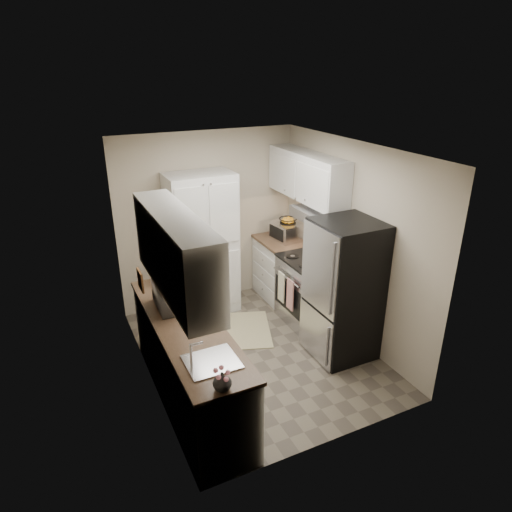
{
  "coord_description": "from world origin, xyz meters",
  "views": [
    {
      "loc": [
        -2.06,
        -4.27,
        3.33
      ],
      "look_at": [
        0.06,
        0.15,
        1.23
      ],
      "focal_mm": 32.0,
      "sensor_mm": 36.0,
      "label": 1
    }
  ],
  "objects_px": {
    "microwave": "(172,296)",
    "toaster_oven": "(287,231)",
    "electric_range": "(309,289)",
    "refrigerator": "(344,290)",
    "pantry_cabinet": "(202,245)",
    "wine_bottle": "(157,273)"
  },
  "relations": [
    {
      "from": "refrigerator",
      "to": "microwave",
      "type": "relative_size",
      "value": 3.55
    },
    {
      "from": "pantry_cabinet",
      "to": "toaster_oven",
      "type": "height_order",
      "value": "pantry_cabinet"
    },
    {
      "from": "electric_range",
      "to": "refrigerator",
      "type": "distance_m",
      "value": 0.88
    },
    {
      "from": "microwave",
      "to": "toaster_oven",
      "type": "relative_size",
      "value": 1.1
    },
    {
      "from": "refrigerator",
      "to": "toaster_oven",
      "type": "xyz_separation_m",
      "value": [
        0.11,
        1.59,
        0.2
      ]
    },
    {
      "from": "pantry_cabinet",
      "to": "refrigerator",
      "type": "height_order",
      "value": "pantry_cabinet"
    },
    {
      "from": "toaster_oven",
      "to": "pantry_cabinet",
      "type": "bearing_deg",
      "value": 167.54
    },
    {
      "from": "electric_range",
      "to": "wine_bottle",
      "type": "xyz_separation_m",
      "value": [
        -2.0,
        0.16,
        0.58
      ]
    },
    {
      "from": "electric_range",
      "to": "wine_bottle",
      "type": "bearing_deg",
      "value": 175.51
    },
    {
      "from": "pantry_cabinet",
      "to": "electric_range",
      "type": "distance_m",
      "value": 1.58
    },
    {
      "from": "microwave",
      "to": "electric_range",
      "type": "bearing_deg",
      "value": -75.96
    },
    {
      "from": "toaster_oven",
      "to": "wine_bottle",
      "type": "bearing_deg",
      "value": -169.42
    },
    {
      "from": "electric_range",
      "to": "refrigerator",
      "type": "bearing_deg",
      "value": -92.48
    },
    {
      "from": "pantry_cabinet",
      "to": "toaster_oven",
      "type": "xyz_separation_m",
      "value": [
        1.25,
        -0.13,
        0.05
      ]
    },
    {
      "from": "microwave",
      "to": "wine_bottle",
      "type": "relative_size",
      "value": 1.69
    },
    {
      "from": "toaster_oven",
      "to": "refrigerator",
      "type": "bearing_deg",
      "value": -100.51
    },
    {
      "from": "microwave",
      "to": "refrigerator",
      "type": "bearing_deg",
      "value": -98.8
    },
    {
      "from": "pantry_cabinet",
      "to": "wine_bottle",
      "type": "xyz_separation_m",
      "value": [
        -0.83,
        -0.77,
        0.06
      ]
    },
    {
      "from": "pantry_cabinet",
      "to": "electric_range",
      "type": "height_order",
      "value": "pantry_cabinet"
    },
    {
      "from": "refrigerator",
      "to": "microwave",
      "type": "bearing_deg",
      "value": 169.49
    },
    {
      "from": "pantry_cabinet",
      "to": "toaster_oven",
      "type": "bearing_deg",
      "value": -6.08
    },
    {
      "from": "wine_bottle",
      "to": "toaster_oven",
      "type": "height_order",
      "value": "wine_bottle"
    }
  ]
}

